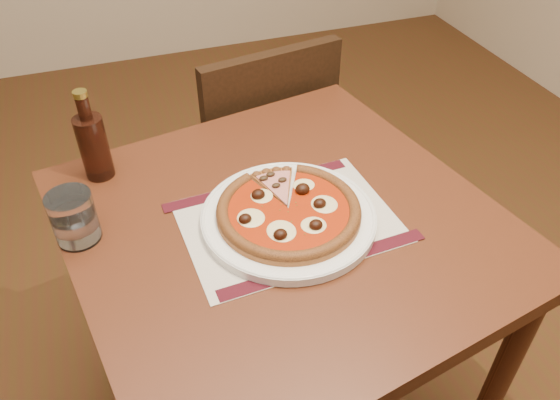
# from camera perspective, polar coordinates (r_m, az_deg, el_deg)

# --- Properties ---
(table) EXTENTS (0.93, 0.93, 0.75)m
(table) POSITION_cam_1_polar(r_m,az_deg,el_deg) (1.14, 0.34, -5.68)
(table) COLOR #572614
(table) RESTS_ON ground
(chair_far) EXTENTS (0.47, 0.47, 0.86)m
(chair_far) POSITION_cam_1_polar(r_m,az_deg,el_deg) (1.70, -2.39, 5.05)
(chair_far) COLOR black
(chair_far) RESTS_ON ground
(placemat) EXTENTS (0.42, 0.31, 0.00)m
(placemat) POSITION_cam_1_polar(r_m,az_deg,el_deg) (1.06, 0.90, -2.25)
(placemat) COLOR beige
(placemat) RESTS_ON table
(plate) EXTENTS (0.34, 0.34, 0.02)m
(plate) POSITION_cam_1_polar(r_m,az_deg,el_deg) (1.05, 0.90, -1.85)
(plate) COLOR white
(plate) RESTS_ON placemat
(pizza) EXTENTS (0.28, 0.28, 0.04)m
(pizza) POSITION_cam_1_polar(r_m,az_deg,el_deg) (1.04, 0.92, -1.05)
(pizza) COLOR #AF5E2A
(pizza) RESTS_ON plate
(ham_slice) EXTENTS (0.09, 0.13, 0.02)m
(ham_slice) POSITION_cam_1_polar(r_m,az_deg,el_deg) (1.10, -0.00, 1.34)
(ham_slice) COLOR #AF5E2A
(ham_slice) RESTS_ON plate
(water_glass) EXTENTS (0.10, 0.10, 0.10)m
(water_glass) POSITION_cam_1_polar(r_m,az_deg,el_deg) (1.06, -20.75, -1.73)
(water_glass) COLOR white
(water_glass) RESTS_ON table
(bottle) EXTENTS (0.06, 0.06, 0.20)m
(bottle) POSITION_cam_1_polar(r_m,az_deg,el_deg) (1.20, -18.93, 5.54)
(bottle) COLOR #37160D
(bottle) RESTS_ON table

